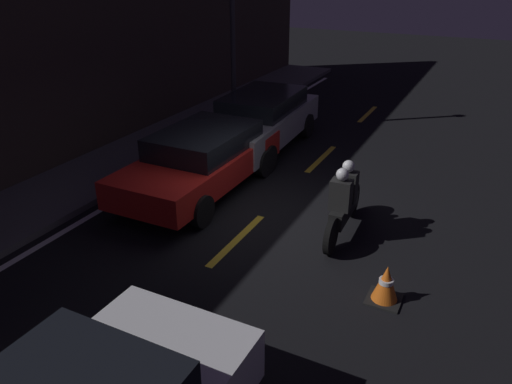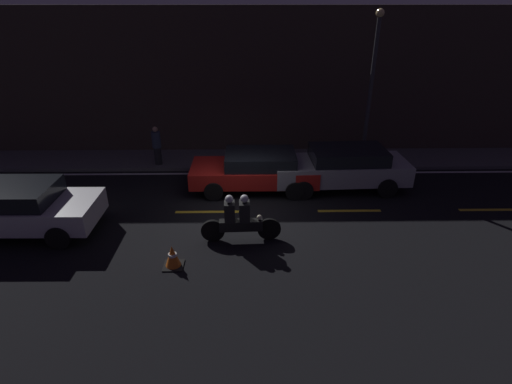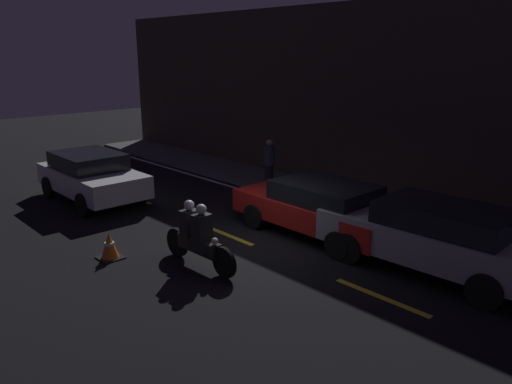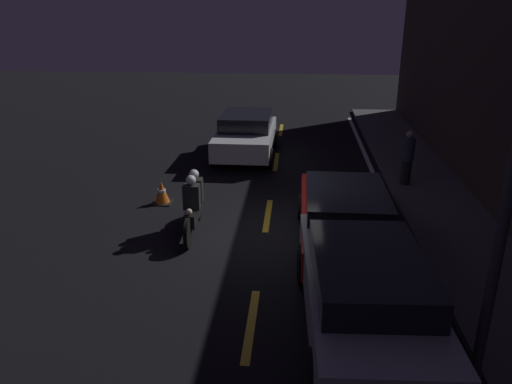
% 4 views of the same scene
% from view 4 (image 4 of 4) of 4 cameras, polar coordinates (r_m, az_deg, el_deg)
% --- Properties ---
extents(ground_plane, '(56.00, 56.00, 0.00)m').
position_cam_4_polar(ground_plane, '(11.38, 1.06, -4.63)').
color(ground_plane, black).
extents(raised_curb, '(28.00, 2.08, 0.13)m').
position_cam_4_polar(raised_curb, '(11.91, 22.36, -4.73)').
color(raised_curb, '#4C4C4F').
rests_on(raised_curb, ground).
extents(lane_dash_a, '(2.00, 0.14, 0.01)m').
position_cam_4_polar(lane_dash_a, '(20.85, 2.88, 7.13)').
color(lane_dash_a, gold).
rests_on(lane_dash_a, ground).
extents(lane_dash_b, '(2.00, 0.14, 0.01)m').
position_cam_4_polar(lane_dash_b, '(16.51, 2.32, 3.51)').
color(lane_dash_b, gold).
rests_on(lane_dash_b, ground).
extents(lane_dash_c, '(2.00, 0.14, 0.01)m').
position_cam_4_polar(lane_dash_c, '(12.29, 1.37, -2.64)').
color(lane_dash_c, gold).
rests_on(lane_dash_c, ground).
extents(lane_dash_d, '(2.00, 0.14, 0.01)m').
position_cam_4_polar(lane_dash_d, '(8.35, -0.58, -14.86)').
color(lane_dash_d, gold).
rests_on(lane_dash_d, ground).
extents(lane_solid_kerb, '(25.20, 0.14, 0.01)m').
position_cam_4_polar(lane_solid_kerb, '(11.61, 16.22, -4.96)').
color(lane_solid_kerb, silver).
rests_on(lane_solid_kerb, ground).
extents(sedan_white, '(4.04, 1.99, 1.44)m').
position_cam_4_polar(sedan_white, '(16.91, -1.15, 6.65)').
color(sedan_white, silver).
rests_on(sedan_white, ground).
extents(taxi_red, '(4.33, 1.95, 1.34)m').
position_cam_4_polar(taxi_red, '(10.60, 10.11, -2.62)').
color(taxi_red, red).
rests_on(taxi_red, ground).
extents(hatchback_silver, '(4.65, 2.05, 1.45)m').
position_cam_4_polar(hatchback_silver, '(7.93, 12.32, -10.75)').
color(hatchback_silver, '#9EA0A5').
rests_on(hatchback_silver, ground).
extents(motorcycle, '(2.21, 0.39, 1.40)m').
position_cam_4_polar(motorcycle, '(11.28, -7.17, -1.38)').
color(motorcycle, black).
rests_on(motorcycle, ground).
extents(traffic_cone_near, '(0.50, 0.50, 0.59)m').
position_cam_4_polar(traffic_cone_near, '(13.16, -10.72, -0.06)').
color(traffic_cone_near, black).
rests_on(traffic_cone_near, ground).
extents(pedestrian, '(0.34, 0.34, 1.52)m').
position_cam_4_polar(pedestrian, '(14.42, 16.92, 3.79)').
color(pedestrian, black).
rests_on(pedestrian, raised_curb).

